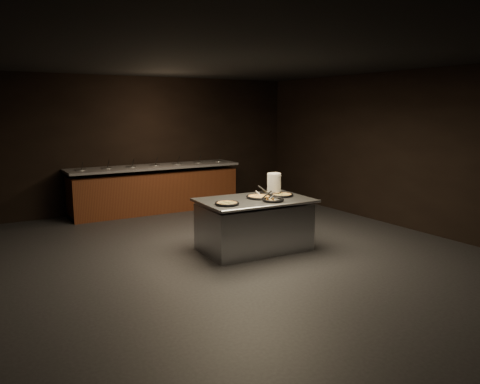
{
  "coord_description": "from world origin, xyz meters",
  "views": [
    {
      "loc": [
        -3.54,
        -5.96,
        2.18
      ],
      "look_at": [
        0.19,
        0.3,
        0.9
      ],
      "focal_mm": 35.0,
      "sensor_mm": 36.0,
      "label": 1
    }
  ],
  "objects_px": {
    "pan_cheese_whole": "(259,197)",
    "serving_counter": "(254,225)",
    "pan_veggie_whole": "(227,203)",
    "plate_stack": "(274,184)"
  },
  "relations": [
    {
      "from": "pan_cheese_whole",
      "to": "serving_counter",
      "type": "bearing_deg",
      "value": -165.32
    },
    {
      "from": "serving_counter",
      "to": "pan_veggie_whole",
      "type": "bearing_deg",
      "value": -160.72
    },
    {
      "from": "serving_counter",
      "to": "pan_cheese_whole",
      "type": "xyz_separation_m",
      "value": [
        0.11,
        0.03,
        0.44
      ]
    },
    {
      "from": "pan_veggie_whole",
      "to": "pan_cheese_whole",
      "type": "xyz_separation_m",
      "value": [
        0.69,
        0.2,
        0.0
      ]
    },
    {
      "from": "plate_stack",
      "to": "pan_veggie_whole",
      "type": "height_order",
      "value": "plate_stack"
    },
    {
      "from": "plate_stack",
      "to": "pan_cheese_whole",
      "type": "height_order",
      "value": "plate_stack"
    },
    {
      "from": "serving_counter",
      "to": "pan_veggie_whole",
      "type": "height_order",
      "value": "pan_veggie_whole"
    },
    {
      "from": "serving_counter",
      "to": "pan_veggie_whole",
      "type": "distance_m",
      "value": 0.75
    },
    {
      "from": "pan_veggie_whole",
      "to": "pan_cheese_whole",
      "type": "relative_size",
      "value": 0.9
    },
    {
      "from": "plate_stack",
      "to": "serving_counter",
      "type": "bearing_deg",
      "value": -156.34
    }
  ]
}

